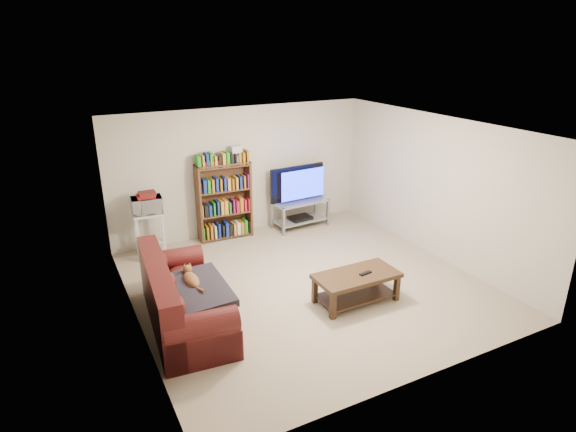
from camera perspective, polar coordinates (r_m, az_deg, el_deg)
floor at (r=7.49m, az=2.10°, el=-8.02°), size 5.00×5.00×0.00m
ceiling at (r=6.69m, az=2.37°, el=10.36°), size 5.00×5.00×0.00m
wall_back at (r=9.16m, az=-5.50°, el=5.36°), size 5.00×0.00×5.00m
wall_front at (r=5.16m, az=16.11°, el=-7.77°), size 5.00×0.00×5.00m
wall_left at (r=6.24m, az=-18.22°, el=-2.96°), size 0.00×5.00×5.00m
wall_right at (r=8.46m, az=17.17°, el=3.25°), size 0.00×5.00×5.00m
sofa at (r=6.53m, az=-12.71°, el=-10.01°), size 1.08×2.17×0.90m
blanket at (r=6.32m, az=-10.99°, el=-8.70°), size 0.82×1.06×0.18m
cat at (r=6.46m, az=-11.38°, el=-7.46°), size 0.28×0.59×0.17m
coffee_table at (r=6.96m, az=8.10°, el=-7.77°), size 1.20×0.60×0.44m
remote at (r=6.91m, az=9.17°, el=-6.70°), size 0.20×0.08×0.02m
tv_stand at (r=9.51m, az=1.47°, el=0.79°), size 1.13×0.57×0.55m
television at (r=9.35m, az=1.50°, el=3.80°), size 1.19×0.24×0.68m
dvd_player at (r=9.58m, az=1.46°, el=-0.22°), size 0.46×0.34×0.06m
bookshelf at (r=8.96m, az=-7.57°, el=1.88°), size 1.01×0.34×1.45m
shelf_clutter at (r=8.78m, az=-7.23°, el=6.98°), size 0.74×0.23×0.28m
microwave_stand at (r=8.51m, az=-16.10°, el=-1.44°), size 0.53×0.40×0.80m
microwave at (r=8.37m, az=-16.38°, el=1.24°), size 0.52×0.37×0.27m
game_boxes at (r=8.32m, az=-16.49°, el=2.29°), size 0.31×0.28×0.05m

